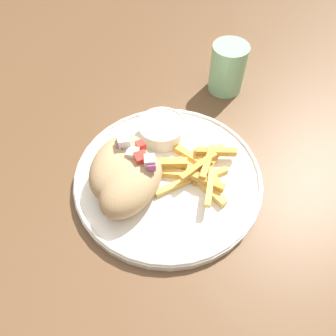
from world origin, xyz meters
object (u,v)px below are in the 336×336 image
(plate, at_px, (168,177))
(pita_sandwich_far, at_px, (119,166))
(pita_sandwich_near, at_px, (132,184))
(fries_pile, at_px, (197,171))
(sauce_ramekin, at_px, (162,129))
(water_glass, at_px, (227,70))

(plate, distance_m, pita_sandwich_far, 0.08)
(pita_sandwich_near, distance_m, fries_pile, 0.11)
(pita_sandwich_far, bearing_deg, sauce_ramekin, -17.99)
(pita_sandwich_near, bearing_deg, water_glass, -1.24)
(plate, height_order, fries_pile, fries_pile)
(pita_sandwich_near, xyz_separation_m, pita_sandwich_far, (-0.01, 0.04, 0.00))
(pita_sandwich_far, bearing_deg, water_glass, -21.42)
(pita_sandwich_far, relative_size, water_glass, 1.54)
(pita_sandwich_near, bearing_deg, sauce_ramekin, 11.83)
(fries_pile, bearing_deg, sauce_ramekin, 100.25)
(pita_sandwich_far, relative_size, fries_pile, 0.97)
(fries_pile, relative_size, sauce_ramekin, 1.84)
(pita_sandwich_near, bearing_deg, plate, -24.29)
(pita_sandwich_near, relative_size, pita_sandwich_far, 0.97)
(fries_pile, distance_m, sauce_ramekin, 0.10)
(water_glass, bearing_deg, fries_pile, -130.77)
(pita_sandwich_far, distance_m, fries_pile, 0.12)
(pita_sandwich_near, bearing_deg, pita_sandwich_far, 64.28)
(plate, xyz_separation_m, pita_sandwich_near, (-0.06, -0.01, 0.04))
(fries_pile, height_order, water_glass, water_glass)
(plate, relative_size, pita_sandwich_near, 2.12)
(plate, bearing_deg, water_glass, 39.53)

